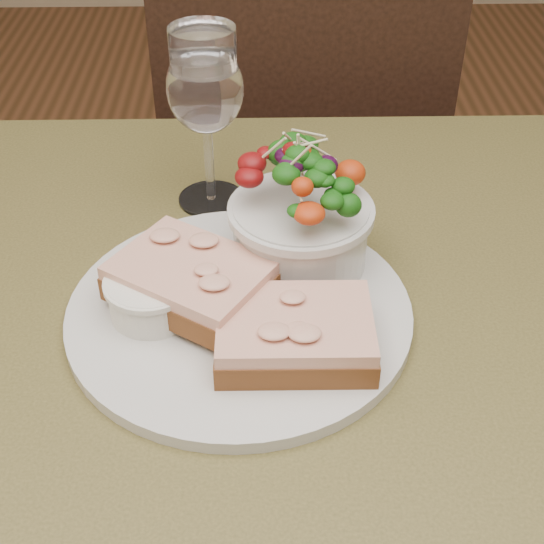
{
  "coord_description": "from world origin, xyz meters",
  "views": [
    {
      "loc": [
        -0.02,
        -0.48,
        1.19
      ],
      "look_at": [
        -0.01,
        0.01,
        0.81
      ],
      "focal_mm": 50.0,
      "sensor_mm": 36.0,
      "label": 1
    }
  ],
  "objects_px": {
    "chair_far": "(297,265)",
    "dinner_plate": "(239,312)",
    "ramekin": "(151,295)",
    "wine_glass": "(205,94)",
    "sandwich_front": "(295,333)",
    "sandwich_back": "(192,280)",
    "cafe_table": "(280,411)",
    "salad_bowl": "(301,208)"
  },
  "relations": [
    {
      "from": "sandwich_front",
      "to": "ramekin",
      "type": "xyz_separation_m",
      "value": [
        -0.12,
        0.05,
        0.0
      ]
    },
    {
      "from": "sandwich_back",
      "to": "salad_bowl",
      "type": "bearing_deg",
      "value": 64.19
    },
    {
      "from": "chair_far",
      "to": "dinner_plate",
      "type": "bearing_deg",
      "value": 84.12
    },
    {
      "from": "cafe_table",
      "to": "ramekin",
      "type": "xyz_separation_m",
      "value": [
        -0.11,
        0.01,
        0.13
      ]
    },
    {
      "from": "sandwich_front",
      "to": "sandwich_back",
      "type": "distance_m",
      "value": 0.1
    },
    {
      "from": "sandwich_back",
      "to": "chair_far",
      "type": "bearing_deg",
      "value": 112.07
    },
    {
      "from": "sandwich_back",
      "to": "salad_bowl",
      "type": "distance_m",
      "value": 0.12
    },
    {
      "from": "sandwich_front",
      "to": "salad_bowl",
      "type": "bearing_deg",
      "value": 85.58
    },
    {
      "from": "cafe_table",
      "to": "ramekin",
      "type": "distance_m",
      "value": 0.17
    },
    {
      "from": "chair_far",
      "to": "sandwich_back",
      "type": "bearing_deg",
      "value": 80.6
    },
    {
      "from": "dinner_plate",
      "to": "ramekin",
      "type": "xyz_separation_m",
      "value": [
        -0.07,
        -0.01,
        0.03
      ]
    },
    {
      "from": "chair_far",
      "to": "wine_glass",
      "type": "bearing_deg",
      "value": 77.3
    },
    {
      "from": "dinner_plate",
      "to": "wine_glass",
      "type": "distance_m",
      "value": 0.22
    },
    {
      "from": "sandwich_back",
      "to": "ramekin",
      "type": "distance_m",
      "value": 0.04
    },
    {
      "from": "cafe_table",
      "to": "wine_glass",
      "type": "distance_m",
      "value": 0.31
    },
    {
      "from": "ramekin",
      "to": "wine_glass",
      "type": "xyz_separation_m",
      "value": [
        0.04,
        0.19,
        0.09
      ]
    },
    {
      "from": "ramekin",
      "to": "sandwich_front",
      "type": "bearing_deg",
      "value": -21.29
    },
    {
      "from": "dinner_plate",
      "to": "sandwich_back",
      "type": "xyz_separation_m",
      "value": [
        -0.04,
        0.01,
        0.03
      ]
    },
    {
      "from": "sandwich_front",
      "to": "ramekin",
      "type": "bearing_deg",
      "value": 159.18
    },
    {
      "from": "ramekin",
      "to": "sandwich_back",
      "type": "bearing_deg",
      "value": 21.46
    },
    {
      "from": "sandwich_front",
      "to": "ramekin",
      "type": "distance_m",
      "value": 0.13
    },
    {
      "from": "chair_far",
      "to": "sandwich_front",
      "type": "xyz_separation_m",
      "value": [
        -0.04,
        -0.71,
        0.49
      ]
    },
    {
      "from": "wine_glass",
      "to": "ramekin",
      "type": "bearing_deg",
      "value": -101.94
    },
    {
      "from": "dinner_plate",
      "to": "sandwich_front",
      "type": "bearing_deg",
      "value": -48.93
    },
    {
      "from": "sandwich_back",
      "to": "dinner_plate",
      "type": "bearing_deg",
      "value": 23.06
    },
    {
      "from": "sandwich_back",
      "to": "sandwich_front",
      "type": "bearing_deg",
      "value": -1.44
    },
    {
      "from": "cafe_table",
      "to": "sandwich_back",
      "type": "height_order",
      "value": "sandwich_back"
    },
    {
      "from": "salad_bowl",
      "to": "dinner_plate",
      "type": "bearing_deg",
      "value": -130.79
    },
    {
      "from": "chair_far",
      "to": "salad_bowl",
      "type": "relative_size",
      "value": 7.09
    },
    {
      "from": "salad_bowl",
      "to": "wine_glass",
      "type": "bearing_deg",
      "value": 125.45
    },
    {
      "from": "dinner_plate",
      "to": "ramekin",
      "type": "relative_size",
      "value": 4.13
    },
    {
      "from": "sandwich_front",
      "to": "salad_bowl",
      "type": "distance_m",
      "value": 0.12
    },
    {
      "from": "chair_far",
      "to": "ramekin",
      "type": "bearing_deg",
      "value": 78.07
    },
    {
      "from": "sandwich_front",
      "to": "sandwich_back",
      "type": "bearing_deg",
      "value": 145.66
    },
    {
      "from": "dinner_plate",
      "to": "ramekin",
      "type": "bearing_deg",
      "value": -175.45
    },
    {
      "from": "chair_far",
      "to": "wine_glass",
      "type": "distance_m",
      "value": 0.76
    },
    {
      "from": "chair_far",
      "to": "sandwich_front",
      "type": "relative_size",
      "value": 7.07
    },
    {
      "from": "dinner_plate",
      "to": "sandwich_back",
      "type": "relative_size",
      "value": 1.89
    },
    {
      "from": "cafe_table",
      "to": "salad_bowl",
      "type": "height_order",
      "value": "salad_bowl"
    },
    {
      "from": "sandwich_front",
      "to": "wine_glass",
      "type": "xyz_separation_m",
      "value": [
        -0.08,
        0.24,
        0.09
      ]
    },
    {
      "from": "cafe_table",
      "to": "chair_far",
      "type": "height_order",
      "value": "chair_far"
    },
    {
      "from": "sandwich_back",
      "to": "salad_bowl",
      "type": "relative_size",
      "value": 1.25
    }
  ]
}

